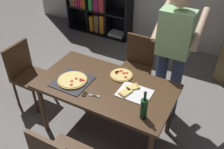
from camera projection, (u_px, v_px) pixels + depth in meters
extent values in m
plane|color=gray|center=(107.00, 130.00, 3.34)|extent=(12.00, 12.00, 0.00)
cube|color=#4C331E|center=(106.00, 86.00, 2.91)|extent=(1.56, 0.85, 0.04)
cylinder|color=#4C331E|center=(43.00, 109.00, 3.15)|extent=(0.06, 0.06, 0.71)
cylinder|color=#4C331E|center=(75.00, 79.00, 3.64)|extent=(0.06, 0.06, 0.71)
cylinder|color=#4C331E|center=(170.00, 112.00, 3.11)|extent=(0.06, 0.06, 0.71)
cube|color=#472D19|center=(134.00, 71.00, 3.67)|extent=(0.42, 0.42, 0.04)
cube|color=#472D19|center=(141.00, 50.00, 3.66)|extent=(0.42, 0.04, 0.45)
cylinder|color=#472D19|center=(117.00, 86.00, 3.75)|extent=(0.04, 0.04, 0.41)
cylinder|color=#472D19|center=(140.00, 94.00, 3.61)|extent=(0.04, 0.04, 0.41)
cylinder|color=#472D19|center=(128.00, 73.00, 4.00)|extent=(0.04, 0.04, 0.41)
cylinder|color=#472D19|center=(149.00, 80.00, 3.86)|extent=(0.04, 0.04, 0.41)
cube|color=#472D19|center=(32.00, 78.00, 3.54)|extent=(0.42, 0.42, 0.04)
cube|color=#472D19|center=(18.00, 59.00, 3.46)|extent=(0.04, 0.42, 0.45)
cylinder|color=#472D19|center=(36.00, 102.00, 3.47)|extent=(0.04, 0.04, 0.41)
cylinder|color=#472D19|center=(53.00, 87.00, 3.73)|extent=(0.04, 0.04, 0.41)
cylinder|color=#472D19|center=(16.00, 93.00, 3.61)|extent=(0.04, 0.04, 0.41)
cylinder|color=#472D19|center=(34.00, 80.00, 3.87)|extent=(0.04, 0.04, 0.41)
cube|color=black|center=(100.00, 31.00, 5.57)|extent=(1.40, 0.35, 0.03)
cube|color=black|center=(99.00, 10.00, 5.28)|extent=(1.34, 0.29, 0.03)
cube|color=orange|center=(94.00, 22.00, 5.49)|extent=(0.08, 0.22, 0.32)
cube|color=olive|center=(99.00, 23.00, 5.43)|extent=(0.09, 0.22, 0.36)
cube|color=orange|center=(104.00, 23.00, 5.37)|extent=(0.09, 0.22, 0.39)
cube|color=silver|center=(117.00, 34.00, 5.35)|extent=(0.33, 0.25, 0.06)
cube|color=orange|center=(86.00, 0.00, 5.27)|extent=(0.04, 0.22, 0.33)
cube|color=#B21E66|center=(98.00, 4.00, 5.18)|extent=(0.11, 0.22, 0.26)
cube|color=red|center=(104.00, 3.00, 5.11)|extent=(0.11, 0.22, 0.33)
cylinder|color=#38476B|center=(174.00, 87.00, 3.30)|extent=(0.14, 0.14, 0.95)
cylinder|color=#38476B|center=(160.00, 83.00, 3.37)|extent=(0.14, 0.14, 0.95)
cube|color=#99CC8C|center=(176.00, 33.00, 2.89)|extent=(0.38, 0.22, 0.55)
cylinder|color=#E0B293|center=(200.00, 29.00, 2.91)|extent=(0.09, 0.50, 0.39)
cylinder|color=#E0B293|center=(162.00, 21.00, 3.09)|extent=(0.09, 0.50, 0.39)
cube|color=#2D2D33|center=(73.00, 81.00, 2.94)|extent=(0.40, 0.40, 0.01)
cylinder|color=tan|center=(72.00, 80.00, 2.94)|extent=(0.34, 0.34, 0.02)
cylinder|color=#EACC6B|center=(72.00, 79.00, 2.93)|extent=(0.31, 0.31, 0.01)
cylinder|color=#B22819|center=(72.00, 81.00, 2.89)|extent=(0.04, 0.04, 0.00)
cylinder|color=#B22819|center=(81.00, 79.00, 2.92)|extent=(0.04, 0.04, 0.00)
cylinder|color=#B22819|center=(76.00, 78.00, 2.93)|extent=(0.04, 0.04, 0.00)
cylinder|color=#B22819|center=(83.00, 80.00, 2.91)|extent=(0.04, 0.04, 0.00)
cylinder|color=#B22819|center=(71.00, 85.00, 2.84)|extent=(0.04, 0.04, 0.00)
cylinder|color=#B22819|center=(81.00, 81.00, 2.90)|extent=(0.04, 0.04, 0.00)
cube|color=white|center=(135.00, 93.00, 2.77)|extent=(0.36, 0.28, 0.01)
cube|color=#EACC6B|center=(132.00, 87.00, 2.83)|extent=(0.16, 0.16, 0.02)
cube|color=tan|center=(137.00, 86.00, 2.85)|extent=(0.08, 0.08, 0.02)
cube|color=#EACC6B|center=(126.00, 92.00, 2.76)|extent=(0.13, 0.16, 0.02)
cube|color=tan|center=(122.00, 95.00, 2.73)|extent=(0.09, 0.05, 0.02)
cylinder|color=#194723|center=(144.00, 109.00, 2.43)|extent=(0.07, 0.07, 0.22)
cylinder|color=#194723|center=(145.00, 97.00, 2.34)|extent=(0.03, 0.03, 0.08)
cylinder|color=black|center=(145.00, 93.00, 2.31)|extent=(0.03, 0.03, 0.02)
cube|color=silver|center=(94.00, 96.00, 2.74)|extent=(0.12, 0.05, 0.01)
cube|color=silver|center=(94.00, 96.00, 2.74)|extent=(0.12, 0.03, 0.01)
torus|color=black|center=(85.00, 93.00, 2.78)|extent=(0.05, 0.05, 0.01)
torus|color=black|center=(84.00, 95.00, 2.75)|extent=(0.05, 0.05, 0.01)
cylinder|color=tan|center=(121.00, 75.00, 3.03)|extent=(0.27, 0.27, 0.02)
cylinder|color=#EACC6B|center=(121.00, 74.00, 3.02)|extent=(0.24, 0.24, 0.01)
cylinder|color=#B22819|center=(126.00, 77.00, 2.97)|extent=(0.04, 0.04, 0.00)
cylinder|color=#B22819|center=(121.00, 71.00, 3.07)|extent=(0.04, 0.04, 0.00)
cylinder|color=#B22819|center=(117.00, 73.00, 3.03)|extent=(0.04, 0.04, 0.00)
cylinder|color=#B22819|center=(127.00, 73.00, 3.04)|extent=(0.04, 0.04, 0.00)
cylinder|color=#B22819|center=(119.00, 72.00, 3.06)|extent=(0.04, 0.04, 0.00)
cylinder|color=#B22819|center=(116.00, 72.00, 3.05)|extent=(0.04, 0.04, 0.00)
cylinder|color=#B22819|center=(124.00, 73.00, 3.03)|extent=(0.04, 0.04, 0.00)
cylinder|color=#B22819|center=(117.00, 72.00, 3.05)|extent=(0.04, 0.04, 0.00)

